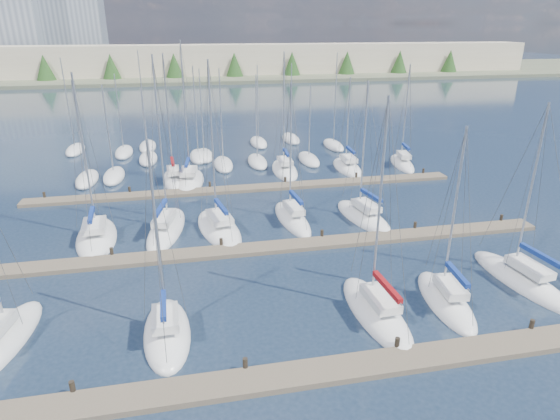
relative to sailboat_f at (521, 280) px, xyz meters
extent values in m
plane|color=#223145|center=(-15.17, 52.13, -0.18)|extent=(400.00, 400.00, 0.00)
cube|color=#6B5E4C|center=(-15.17, -5.87, -0.03)|extent=(44.00, 1.80, 0.35)
cylinder|color=#2D261C|center=(-27.17, -4.97, 0.12)|extent=(0.26, 0.26, 1.10)
cylinder|color=#2D261C|center=(-19.17, -4.97, 0.12)|extent=(0.26, 0.26, 1.10)
cylinder|color=#2D261C|center=(-11.17, -4.97, 0.12)|extent=(0.26, 0.26, 1.10)
cylinder|color=#2D261C|center=(-3.17, -4.97, 0.12)|extent=(0.26, 0.26, 1.10)
cube|color=#6B5E4C|center=(-15.17, 8.13, -0.03)|extent=(44.00, 1.80, 0.35)
cylinder|color=#2D261C|center=(-27.17, 9.03, 0.12)|extent=(0.26, 0.26, 1.10)
cylinder|color=#2D261C|center=(-19.17, 9.03, 0.12)|extent=(0.26, 0.26, 1.10)
cylinder|color=#2D261C|center=(-11.17, 9.03, 0.12)|extent=(0.26, 0.26, 1.10)
cylinder|color=#2D261C|center=(-3.17, 9.03, 0.12)|extent=(0.26, 0.26, 1.10)
cylinder|color=#2D261C|center=(4.83, 9.03, 0.12)|extent=(0.26, 0.26, 1.10)
cube|color=#6B5E4C|center=(-15.17, 22.13, -0.03)|extent=(44.00, 1.80, 0.35)
cylinder|color=#2D261C|center=(-35.17, 23.03, 0.12)|extent=(0.26, 0.26, 1.10)
cylinder|color=#2D261C|center=(-27.17, 23.03, 0.12)|extent=(0.26, 0.26, 1.10)
cylinder|color=#2D261C|center=(-19.17, 23.03, 0.12)|extent=(0.26, 0.26, 1.10)
cylinder|color=#2D261C|center=(-11.17, 23.03, 0.12)|extent=(0.26, 0.26, 1.10)
cylinder|color=#2D261C|center=(-3.17, 23.03, 0.12)|extent=(0.26, 0.26, 1.10)
cylinder|color=#2D261C|center=(4.83, 23.03, 0.12)|extent=(0.26, 0.26, 1.10)
ellipsoid|color=white|center=(0.00, 0.03, -0.13)|extent=(3.34, 8.92, 1.60)
cube|color=silver|center=(0.04, -0.40, 1.17)|extent=(1.65, 3.17, 0.50)
cylinder|color=#9EA0A5|center=(-0.08, 0.72, 6.25)|extent=(0.14, 0.14, 10.66)
cylinder|color=#9EA0A5|center=(0.12, -1.10, 2.22)|extent=(0.48, 3.65, 0.10)
cube|color=navy|center=(0.12, -1.10, 2.34)|extent=(0.65, 3.38, 0.30)
ellipsoid|color=white|center=(-21.18, 25.98, -0.13)|extent=(3.91, 8.53, 1.60)
cube|color=silver|center=(-21.22, 25.57, 1.17)|extent=(1.96, 3.05, 0.50)
cylinder|color=#9EA0A5|center=(-21.10, 26.64, 7.65)|extent=(0.14, 0.14, 13.47)
cylinder|color=#9EA0A5|center=(-21.30, 24.92, 2.22)|extent=(0.49, 3.45, 0.10)
cube|color=navy|center=(-21.30, 24.92, 2.34)|extent=(0.66, 3.20, 0.30)
ellipsoid|color=white|center=(4.42, 27.62, -0.13)|extent=(3.54, 7.82, 1.60)
cube|color=black|center=(4.42, 27.62, -0.13)|extent=(1.79, 3.77, 0.12)
cube|color=silver|center=(4.36, 27.25, 1.17)|extent=(1.67, 2.82, 0.50)
cylinder|color=#9EA0A5|center=(4.53, 28.21, 6.26)|extent=(0.14, 0.14, 10.69)
cylinder|color=#9EA0A5|center=(4.25, 26.65, 2.22)|extent=(0.68, 3.13, 0.10)
cube|color=navy|center=(4.25, 26.65, 2.34)|extent=(0.83, 2.92, 0.30)
ellipsoid|color=white|center=(-6.36, 12.55, -0.13)|extent=(3.95, 8.56, 1.60)
cube|color=black|center=(-6.36, 12.55, -0.13)|extent=(2.00, 4.12, 0.12)
cube|color=silver|center=(-6.29, 12.14, 1.17)|extent=(1.91, 3.08, 0.50)
cylinder|color=#9EA0A5|center=(-6.46, 13.20, 6.26)|extent=(0.14, 0.14, 10.68)
cylinder|color=#9EA0A5|center=(-6.19, 11.49, 2.22)|extent=(0.64, 3.43, 0.10)
cube|color=navy|center=(-6.19, 11.49, 2.34)|extent=(0.80, 3.19, 0.30)
ellipsoid|color=white|center=(-23.37, 13.23, -0.13)|extent=(4.21, 9.39, 1.60)
cube|color=silver|center=(-23.46, 12.79, 1.17)|extent=(1.98, 3.38, 0.50)
cylinder|color=#9EA0A5|center=(-23.24, 13.95, 7.35)|extent=(0.14, 0.14, 12.85)
cylinder|color=#9EA0A5|center=(-23.59, 12.08, 2.22)|extent=(0.81, 3.76, 0.10)
cube|color=navy|center=(-23.59, 12.08, 2.34)|extent=(0.95, 3.50, 0.30)
ellipsoid|color=white|center=(-2.70, 27.39, -0.13)|extent=(3.02, 7.78, 1.60)
cube|color=silver|center=(-2.71, 27.00, 1.17)|extent=(1.60, 2.74, 0.50)
cylinder|color=#9EA0A5|center=(-2.67, 28.00, 5.63)|extent=(0.14, 0.14, 9.43)
cylinder|color=#9EA0A5|center=(-2.74, 26.39, 2.22)|extent=(0.23, 3.22, 0.10)
cube|color=navy|center=(-2.74, 26.39, 2.34)|extent=(0.42, 2.97, 0.30)
ellipsoid|color=white|center=(-28.83, 12.73, -0.13)|extent=(3.77, 8.34, 1.60)
cube|color=black|center=(-28.83, 12.73, -0.13)|extent=(1.93, 4.01, 0.12)
cube|color=silver|center=(-28.79, 12.33, 1.17)|extent=(1.94, 2.97, 0.50)
cylinder|color=#9EA0A5|center=(-28.88, 13.38, 6.79)|extent=(0.14, 0.14, 11.75)
cylinder|color=#9EA0A5|center=(-28.74, 11.68, 2.22)|extent=(0.39, 3.40, 0.10)
cube|color=navy|center=(-28.74, 11.68, 2.34)|extent=(0.56, 3.15, 0.30)
ellipsoid|color=white|center=(-10.20, 27.92, -0.13)|extent=(3.24, 8.44, 1.60)
cube|color=maroon|center=(-10.20, 27.92, -0.13)|extent=(1.66, 4.06, 0.12)
cube|color=silver|center=(-10.22, 27.50, 1.17)|extent=(1.69, 2.99, 0.50)
cylinder|color=#9EA0A5|center=(-10.16, 28.58, 7.01)|extent=(0.14, 0.14, 12.18)
cylinder|color=#9EA0A5|center=(-10.26, 26.84, 2.22)|extent=(0.30, 3.49, 0.10)
cube|color=navy|center=(-10.26, 26.84, 2.34)|extent=(0.48, 3.22, 0.30)
ellipsoid|color=white|center=(-19.09, 12.55, -0.13)|extent=(4.49, 9.01, 1.60)
cube|color=maroon|center=(-19.09, 12.55, -0.13)|extent=(2.27, 4.35, 0.12)
cube|color=silver|center=(-19.01, 12.12, 1.17)|extent=(2.16, 3.26, 0.50)
cylinder|color=#9EA0A5|center=(-19.21, 13.22, 7.18)|extent=(0.14, 0.14, 12.52)
cylinder|color=#9EA0A5|center=(-18.89, 11.44, 2.22)|extent=(0.74, 3.58, 0.10)
cube|color=navy|center=(-18.89, 11.44, 2.34)|extent=(0.89, 3.33, 0.30)
ellipsoid|color=white|center=(-12.62, 13.32, -0.13)|extent=(2.80, 8.26, 1.60)
cube|color=silver|center=(-12.59, 12.91, 1.17)|extent=(1.42, 2.92, 0.50)
cylinder|color=#9EA0A5|center=(-12.67, 13.97, 6.23)|extent=(0.14, 0.14, 10.63)
cylinder|color=#9EA0A5|center=(-12.55, 12.27, 2.22)|extent=(0.35, 3.41, 0.10)
cube|color=navy|center=(-12.55, 12.27, 2.34)|extent=(0.53, 3.15, 0.30)
ellipsoid|color=white|center=(-22.88, 26.60, -0.13)|extent=(2.79, 7.87, 1.60)
cube|color=black|center=(-22.88, 26.60, -0.13)|extent=(1.44, 3.79, 0.12)
cube|color=silver|center=(-22.85, 26.22, 1.17)|extent=(1.45, 2.78, 0.50)
cylinder|color=#9EA0A5|center=(-22.91, 27.22, 7.01)|extent=(0.14, 0.14, 12.19)
cylinder|color=#9EA0A5|center=(-22.82, 25.60, 2.22)|extent=(0.29, 3.26, 0.10)
cube|color=maroon|center=(-22.82, 25.60, 2.34)|extent=(0.48, 3.01, 0.30)
ellipsoid|color=white|center=(-23.03, -1.15, -0.13)|extent=(2.78, 6.91, 1.60)
cube|color=silver|center=(-23.02, -1.49, 1.17)|extent=(1.48, 2.44, 0.50)
cylinder|color=#9EA0A5|center=(-23.05, -0.60, 5.83)|extent=(0.14, 0.14, 9.83)
cylinder|color=#9EA0A5|center=(-23.00, -2.04, 2.22)|extent=(0.20, 2.87, 0.10)
cube|color=navy|center=(-23.00, -2.04, 2.34)|extent=(0.39, 2.65, 0.30)
ellipsoid|color=white|center=(-31.71, -0.19, -0.13)|extent=(3.74, 8.19, 1.60)
cube|color=maroon|center=(-31.71, -0.19, -0.13)|extent=(1.89, 3.95, 0.12)
ellipsoid|color=white|center=(-6.24, -1.28, -0.13)|extent=(3.11, 7.36, 1.60)
cube|color=silver|center=(-6.29, -1.63, 1.17)|extent=(1.55, 2.63, 0.50)
cylinder|color=#9EA0A5|center=(-6.18, -0.71, 5.81)|extent=(0.14, 0.14, 9.79)
cylinder|color=#9EA0A5|center=(-6.35, -2.20, 2.22)|extent=(0.45, 2.99, 0.10)
cube|color=navy|center=(-6.35, -2.20, 2.34)|extent=(0.62, 2.78, 0.30)
ellipsoid|color=white|center=(-10.94, -1.55, -0.13)|extent=(2.91, 8.28, 1.60)
cube|color=black|center=(-10.94, -1.55, -0.13)|extent=(1.50, 3.98, 0.12)
cube|color=silver|center=(-10.92, -1.96, 1.17)|extent=(1.53, 2.92, 0.50)
cylinder|color=#9EA0A5|center=(-10.97, -0.89, 6.70)|extent=(0.14, 0.14, 11.57)
cylinder|color=#9EA0A5|center=(-10.89, -2.61, 2.22)|extent=(0.25, 3.44, 0.10)
cube|color=maroon|center=(-10.89, -2.61, 2.34)|extent=(0.44, 3.17, 0.30)
cylinder|color=#9EA0A5|center=(-35.92, 42.03, 6.32)|extent=(0.12, 0.12, 11.20)
ellipsoid|color=white|center=(-35.92, 42.03, 0.07)|extent=(2.20, 6.40, 1.40)
cylinder|color=#9EA0A5|center=(-19.11, 35.58, 5.79)|extent=(0.12, 0.12, 10.14)
ellipsoid|color=white|center=(-19.11, 35.58, 0.07)|extent=(2.20, 6.40, 1.40)
cylinder|color=#9EA0A5|center=(-19.85, 35.38, 5.96)|extent=(0.12, 0.12, 10.49)
ellipsoid|color=white|center=(-19.85, 35.38, 0.07)|extent=(2.20, 6.40, 1.40)
cylinder|color=#9EA0A5|center=(-6.10, 42.67, 5.75)|extent=(0.12, 0.12, 10.06)
ellipsoid|color=white|center=(-6.10, 42.67, 0.07)|extent=(2.20, 6.40, 1.40)
cylinder|color=#9EA0A5|center=(-29.40, 39.47, 5.41)|extent=(0.12, 0.12, 9.39)
ellipsoid|color=white|center=(-29.40, 39.47, 0.07)|extent=(2.20, 6.40, 1.40)
cylinder|color=#9EA0A5|center=(-32.14, 28.32, 5.65)|extent=(0.12, 0.12, 9.85)
ellipsoid|color=white|center=(-32.14, 28.32, 0.07)|extent=(2.20, 6.40, 1.40)
cylinder|color=#9EA0A5|center=(-29.40, 28.96, 5.37)|extent=(0.12, 0.12, 9.30)
ellipsoid|color=white|center=(-29.40, 28.96, 0.07)|extent=(2.20, 6.40, 1.40)
cylinder|color=#9EA0A5|center=(-1.20, 37.54, 6.56)|extent=(0.12, 0.12, 11.68)
ellipsoid|color=white|center=(-1.20, 37.54, 0.07)|extent=(2.20, 6.40, 1.40)
cylinder|color=#9EA0A5|center=(-12.86, 31.45, 5.60)|extent=(0.12, 0.12, 9.76)
ellipsoid|color=white|center=(-12.86, 31.45, 0.07)|extent=(2.20, 6.40, 1.40)
cylinder|color=#9EA0A5|center=(-26.51, 42.04, 6.69)|extent=(0.12, 0.12, 11.95)
ellipsoid|color=white|center=(-26.51, 42.04, 0.07)|extent=(2.20, 6.40, 1.40)
cylinder|color=#9EA0A5|center=(-6.41, 31.19, 4.95)|extent=(0.12, 0.12, 8.46)
ellipsoid|color=white|center=(-6.41, 31.19, 0.07)|extent=(2.20, 6.40, 1.40)
cylinder|color=#9EA0A5|center=(-26.08, 35.60, 4.78)|extent=(0.12, 0.12, 8.12)
ellipsoid|color=white|center=(-26.08, 35.60, 0.07)|extent=(2.20, 6.40, 1.40)
cylinder|color=#9EA0A5|center=(-11.17, 41.22, 5.72)|extent=(0.12, 0.12, 10.00)
ellipsoid|color=white|center=(-11.17, 41.22, 0.07)|extent=(2.20, 6.40, 1.40)
cylinder|color=#9EA0A5|center=(-17.06, 31.10, 5.99)|extent=(0.12, 0.12, 10.54)
ellipsoid|color=white|center=(-17.06, 31.10, 0.07)|extent=(2.20, 6.40, 1.40)
cube|color=#666B51|center=(-15.17, 142.13, 0.32)|extent=(400.00, 60.00, 1.00)
cube|color=beige|center=(-5.17, 132.13, 4.82)|extent=(200.00, 12.00, 10.00)
cube|color=slate|center=(-75.17, 152.13, 18.82)|extent=(22.00, 18.00, 38.00)
cube|color=slate|center=(-55.17, 157.13, 14.82)|extent=(18.00, 15.00, 30.00)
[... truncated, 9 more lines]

